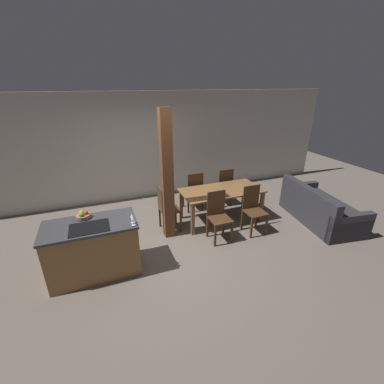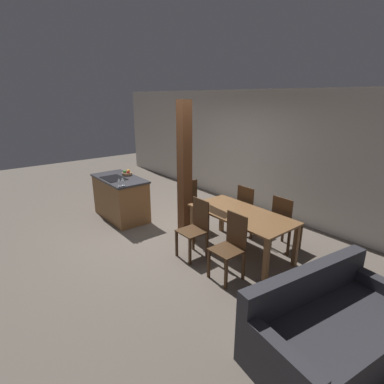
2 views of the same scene
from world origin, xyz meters
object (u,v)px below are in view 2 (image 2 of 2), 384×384
object	(u,v)px
dining_table	(241,218)
dining_chair_far_left	(249,209)
dining_chair_far_right	(285,223)
dining_chair_near_left	(195,227)
wine_glass_middle	(123,179)
fruit_bowl	(127,173)
dining_chair_head_end	(193,205)
timber_post	(185,169)
wine_glass_near	(119,180)
dining_chair_near_right	(231,246)
couch	(331,330)
kitchen_island	(121,198)

from	to	relation	value
dining_table	dining_chair_far_left	bearing A→B (deg)	121.33
dining_chair_far_right	dining_chair_near_left	bearing A→B (deg)	58.67
dining_table	wine_glass_middle	bearing A→B (deg)	-152.50
fruit_bowl	dining_chair_head_end	distance (m)	1.70
dining_chair_far_left	dining_table	bearing A→B (deg)	121.33
wine_glass_middle	dining_chair_head_end	distance (m)	1.45
dining_chair_head_end	timber_post	distance (m)	0.77
dining_table	dining_chair_near_left	size ratio (longest dim) A/B	1.82
fruit_bowl	wine_glass_near	xyz separation A→B (m)	(0.70, -0.52, 0.08)
dining_table	dining_chair_far_left	size ratio (longest dim) A/B	1.82
dining_chair_near_right	timber_post	distance (m)	1.88
dining_table	dining_chair_far_right	xyz separation A→B (m)	(0.40, 0.65, -0.12)
dining_chair_near_right	dining_chair_far_left	world-z (taller)	same
fruit_bowl	dining_chair_head_end	bearing A→B (deg)	22.76
dining_chair_near_right	couch	bearing A→B (deg)	-6.67
kitchen_island	dining_chair_near_left	size ratio (longest dim) A/B	1.43
kitchen_island	dining_chair_far_right	bearing A→B (deg)	26.11
kitchen_island	fruit_bowl	bearing A→B (deg)	109.34
kitchen_island	timber_post	bearing A→B (deg)	24.86
kitchen_island	dining_chair_head_end	world-z (taller)	dining_chair_head_end
dining_chair_far_right	timber_post	xyz separation A→B (m)	(-1.67, -0.85, 0.74)
wine_glass_near	wine_glass_middle	xyz separation A→B (m)	(0.00, 0.08, 0.00)
dining_table	couch	xyz separation A→B (m)	(2.02, -0.84, -0.35)
dining_chair_near_left	timber_post	size ratio (longest dim) A/B	0.39
wine_glass_near	timber_post	world-z (taller)	timber_post
wine_glass_near	dining_chair_near_left	xyz separation A→B (m)	(1.67, 0.50, -0.53)
dining_chair_far_left	couch	world-z (taller)	dining_chair_far_left
dining_chair_far_right	timber_post	world-z (taller)	timber_post
kitchen_island	dining_chair_near_right	xyz separation A→B (m)	(3.09, 0.21, 0.05)
timber_post	dining_table	bearing A→B (deg)	9.02
wine_glass_near	couch	bearing A→B (deg)	4.35
kitchen_island	dining_chair_far_left	size ratio (longest dim) A/B	1.43
dining_chair_near_right	timber_post	size ratio (longest dim) A/B	0.39
dining_chair_near_left	dining_chair_far_right	bearing A→B (deg)	58.67
dining_chair_far_left	wine_glass_near	bearing A→B (deg)	47.21
dining_table	dining_chair_head_end	distance (m)	1.27
fruit_bowl	wine_glass_near	bearing A→B (deg)	-36.51
couch	timber_post	size ratio (longest dim) A/B	0.77
dining_chair_far_right	timber_post	distance (m)	2.02
fruit_bowl	dining_chair_far_left	distance (m)	2.74
wine_glass_near	dining_chair_head_end	bearing A→B (deg)	54.94
kitchen_island	dining_table	size ratio (longest dim) A/B	0.78
fruit_bowl	timber_post	world-z (taller)	timber_post
couch	dining_chair_near_right	bearing A→B (deg)	91.81
dining_chair_far_left	wine_glass_middle	bearing A→B (deg)	45.98
wine_glass_near	dining_chair_far_left	world-z (taller)	wine_glass_near
dining_chair_far_left	dining_chair_head_end	bearing A→B (deg)	37.12
wine_glass_near	dining_chair_near_right	xyz separation A→B (m)	(2.47, 0.50, -0.53)
dining_chair_near_left	dining_chair_near_right	size ratio (longest dim) A/B	1.00
dining_chair_far_left	couch	xyz separation A→B (m)	(2.41, -1.50, -0.23)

